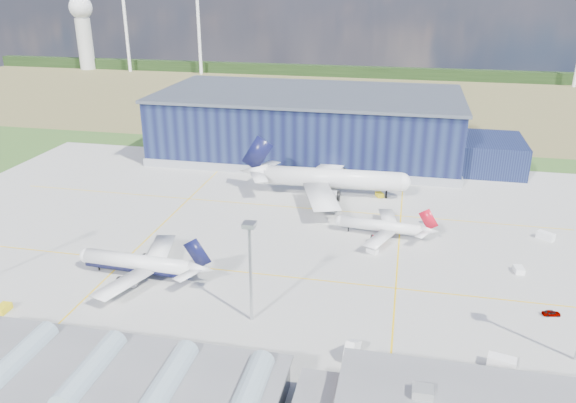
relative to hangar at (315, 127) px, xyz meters
The scene contains 21 objects.
ground 95.56m from the hangar, 91.70° to the right, with size 600.00×600.00×0.00m, color #34531F.
apron 85.64m from the hangar, 91.90° to the right, with size 220.00×160.00×0.08m.
farmland 125.76m from the hangar, 91.29° to the left, with size 600.00×220.00×0.01m, color olive.
treeline 205.36m from the hangar, 90.78° to the left, with size 600.00×8.00×8.00m, color black.
horizon_dressing 279.32m from the hangar, 134.20° to the left, with size 440.20×18.00×70.00m.
hangar is the anchor object (origin of this frame).
glass_concourse 155.28m from the hangar, 93.42° to the right, with size 78.00×23.00×8.60m.
light_mast_center 125.07m from the hangar, 86.70° to the right, with size 2.60×2.60×23.00m.
airliner_navy 114.99m from the hangar, 102.66° to the right, with size 36.28×35.49×11.83m, color white, non-canonical shape.
airliner_red 82.42m from the hangar, 67.29° to the right, with size 29.71×29.07×9.69m, color white, non-canonical shape.
airliner_widebody 48.28m from the hangar, 73.68° to the right, with size 58.64×57.37×19.12m, color white, non-canonical shape.
gse_tug_a 141.96m from the hangar, 109.60° to the right, with size 2.29×3.75×1.56m, color yellow.
gse_tug_b 114.38m from the hangar, 107.80° to the right, with size 1.99×2.99×1.30m, color yellow.
gse_cart_a 113.00m from the hangar, 53.38° to the right, with size 2.24×3.35×1.45m, color white.
gse_van_b 104.00m from the hangar, 41.39° to the right, with size 2.16×4.71×2.16m, color white.
gse_tug_c 54.40m from the hangar, 56.22° to the right, with size 2.06×3.30×1.44m, color yellow.
gse_cart_b 92.83m from the hangar, 70.79° to the right, with size 1.92×2.87×1.25m, color white.
gse_van_c 143.13m from the hangar, 66.17° to the right, with size 2.47×5.14×2.47m, color white.
airstair 137.35m from the hangar, 77.43° to the right, with size 1.88×4.70×3.01m, color white.
car_a 130.86m from the hangar, 57.09° to the right, with size 1.57×3.91×1.33m, color #99999E.
car_b 144.02m from the hangar, 79.71° to the right, with size 1.31×3.75×1.24m, color #99999E.
Camera 1 is at (39.35, -129.38, 68.50)m, focal length 35.00 mm.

